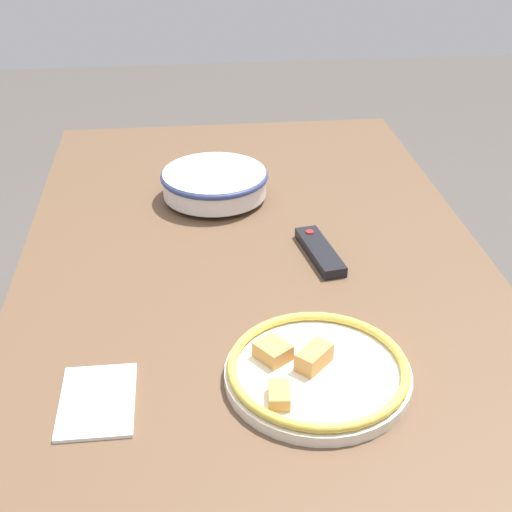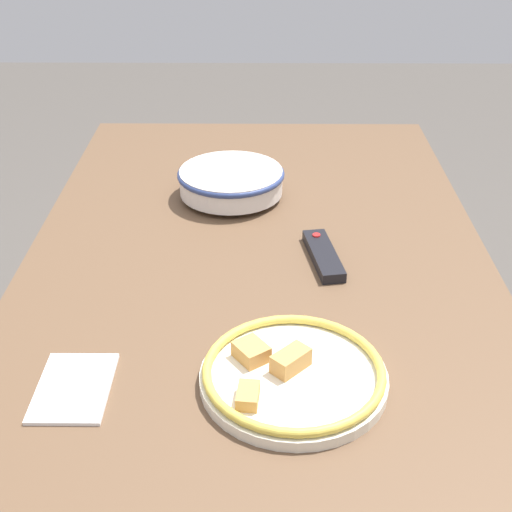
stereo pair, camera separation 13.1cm
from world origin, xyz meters
name	(u,v)px [view 2 (the right image)]	position (x,y,z in m)	size (l,w,h in m)	color
dining_table	(257,303)	(0.00, 0.00, 0.64)	(1.58, 0.90, 0.71)	brown
noodle_bowl	(231,181)	(-0.32, -0.06, 0.75)	(0.24, 0.24, 0.07)	silver
food_plate	(292,374)	(0.31, 0.05, 0.73)	(0.28, 0.28, 0.05)	silver
tv_remote	(323,255)	(-0.04, 0.13, 0.72)	(0.18, 0.07, 0.02)	black
folded_napkin	(74,388)	(0.33, -0.27, 0.71)	(0.15, 0.11, 0.01)	white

